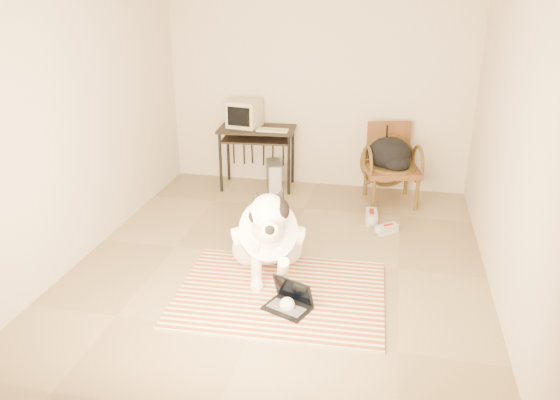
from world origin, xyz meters
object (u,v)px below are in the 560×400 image
(laptop, at_px, (290,301))
(backpack, at_px, (391,155))
(dog, at_px, (268,236))
(computer_desk, at_px, (257,137))
(pc_tower, at_px, (274,176))
(crt_monitor, at_px, (244,114))
(rattan_chair, at_px, (391,164))

(laptop, height_order, backpack, backpack)
(dog, distance_m, laptop, 0.71)
(computer_desk, xyz_separation_m, pc_tower, (0.24, -0.03, -0.52))
(pc_tower, bearing_deg, crt_monitor, 169.79)
(laptop, xyz_separation_m, rattan_chair, (0.77, 2.72, 0.41))
(dog, bearing_deg, laptop, -59.93)
(rattan_chair, height_order, backpack, rattan_chair)
(computer_desk, bearing_deg, dog, -73.41)
(dog, xyz_separation_m, pc_tower, (-0.45, 2.27, -0.23))
(backpack, bearing_deg, computer_desk, 173.06)
(computer_desk, bearing_deg, crt_monitor, 165.12)
(computer_desk, distance_m, rattan_chair, 1.79)
(computer_desk, relative_size, rattan_chair, 1.06)
(computer_desk, bearing_deg, backpack, -6.94)
(laptop, relative_size, backpack, 0.84)
(laptop, relative_size, pc_tower, 1.03)
(laptop, relative_size, computer_desk, 0.44)
(pc_tower, relative_size, backpack, 0.81)
(computer_desk, height_order, rattan_chair, rattan_chair)
(computer_desk, height_order, crt_monitor, crt_monitor)
(crt_monitor, xyz_separation_m, pc_tower, (0.41, -0.07, -0.81))
(laptop, xyz_separation_m, pc_tower, (-0.76, 2.81, 0.10))
(pc_tower, distance_m, rattan_chair, 1.57)
(crt_monitor, height_order, backpack, crt_monitor)
(dog, xyz_separation_m, crt_monitor, (-0.86, 2.35, 0.59))
(laptop, xyz_separation_m, backpack, (0.76, 2.63, 0.55))
(pc_tower, distance_m, backpack, 1.59)
(dog, distance_m, backpack, 2.36)
(rattan_chair, bearing_deg, crt_monitor, 175.04)
(laptop, bearing_deg, pc_tower, 105.15)
(crt_monitor, height_order, rattan_chair, crt_monitor)
(crt_monitor, bearing_deg, backpack, -7.67)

